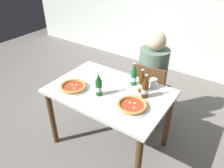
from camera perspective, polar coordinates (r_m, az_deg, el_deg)
The scene contains 12 objects.
ground_plane at distance 2.65m, azimuth -0.63°, elevation -15.24°, with size 8.00×8.00×0.00m, color slate.
dining_table_main at distance 2.23m, azimuth -0.73°, elevation -4.14°, with size 1.20×0.80×0.75m.
chair_behind_table at distance 2.68m, azimuth 9.94°, elevation -1.59°, with size 0.44×0.44×0.85m.
diner_seated at distance 2.67m, azimuth 10.46°, elevation 0.77°, with size 0.34×0.34×1.21m.
pizza_margherita_near at distance 1.94m, azimuth 5.35°, elevation -5.68°, with size 0.30×0.30×0.04m.
pizza_marinara_far at distance 2.21m, azimuth -10.23°, elevation -0.71°, with size 0.29×0.29×0.04m.
beer_bottle_left at distance 2.04m, azimuth -3.52°, elevation -0.45°, with size 0.07×0.07×0.25m.
beer_bottle_center at distance 2.21m, azimuth 5.78°, elevation 2.17°, with size 0.07×0.07×0.25m.
beer_bottle_right at distance 2.11m, azimuth 7.86°, elevation 0.42°, with size 0.07×0.07×0.25m.
beer_bottle_extra at distance 2.03m, azimuth 8.81°, elevation -1.03°, with size 0.07×0.07×0.25m.
napkin_with_cutlery at distance 2.37m, azimuth -3.26°, elevation 1.73°, with size 0.21×0.21×0.01m.
paper_cup at distance 2.23m, azimuth 10.87°, elevation 0.25°, with size 0.07×0.07×0.10m, color white.
Camera 1 is at (1.03, -1.46, 1.96)m, focal length 34.48 mm.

